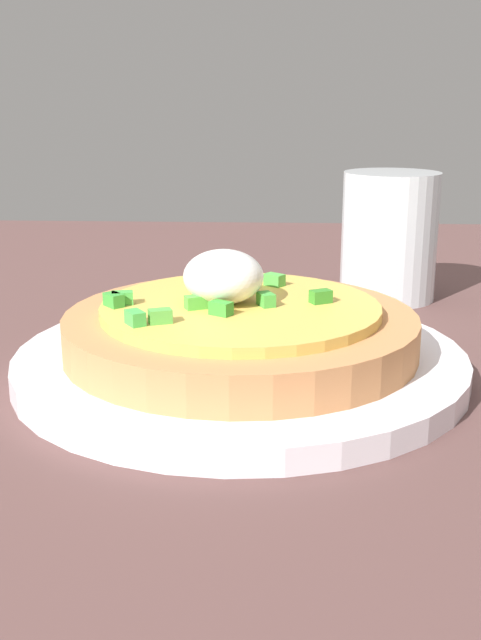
{
  "coord_description": "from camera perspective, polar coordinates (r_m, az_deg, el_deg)",
  "views": [
    {
      "loc": [
        -51.23,
        -4.95,
        20.02
      ],
      "look_at": [
        -5.41,
        -2.62,
        6.54
      ],
      "focal_mm": 43.34,
      "sensor_mm": 36.0,
      "label": 1
    }
  ],
  "objects": [
    {
      "name": "cup_near",
      "position": [
        0.67,
        10.9,
        5.58
      ],
      "size": [
        8.05,
        8.05,
        10.74
      ],
      "color": "silver",
      "rests_on": "dining_table"
    },
    {
      "name": "pizza",
      "position": [
        0.48,
        -0.09,
        -0.43
      ],
      "size": [
        21.9,
        21.9,
        6.36
      ],
      "color": "#C2814E",
      "rests_on": "plate"
    },
    {
      "name": "dining_table",
      "position": [
        0.55,
        -2.46,
        -3.41
      ],
      "size": [
        107.98,
        72.08,
        3.05
      ],
      "primitive_type": "cube",
      "color": "brown",
      "rests_on": "ground"
    },
    {
      "name": "plate",
      "position": [
        0.49,
        0.0,
        -3.1
      ],
      "size": [
        28.1,
        28.1,
        1.49
      ],
      "primitive_type": "cylinder",
      "color": "white",
      "rests_on": "dining_table"
    }
  ]
}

